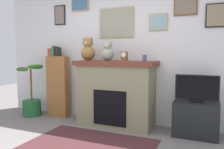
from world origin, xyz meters
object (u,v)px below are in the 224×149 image
mantel_clock (124,56)px  teddy_bear_tan (88,50)px  teddy_bear_brown (108,52)px  television (197,89)px  candle_jar (144,58)px  tv_stand (196,119)px  potted_plant (31,99)px  fireplace (116,93)px  bookshelf (58,85)px

mantel_clock → teddy_bear_tan: teddy_bear_tan is taller
mantel_clock → teddy_bear_brown: size_ratio=0.46×
television → candle_jar: (-0.83, 0.00, 0.46)m
television → teddy_bear_tan: size_ratio=1.52×
teddy_bear_tan → teddy_bear_brown: teddy_bear_tan is taller
tv_stand → mantel_clock: bearing=-180.0°
potted_plant → candle_jar: (2.38, 0.08, 0.88)m
tv_stand → candle_jar: candle_jar is taller
mantel_clock → potted_plant: bearing=-177.8°
fireplace → teddy_bear_brown: size_ratio=4.07×
mantel_clock → tv_stand: bearing=0.0°
fireplace → candle_jar: bearing=-2.0°
potted_plant → bookshelf: bearing=18.3°
fireplace → potted_plant: 1.88m
tv_stand → mantel_clock: size_ratio=4.15×
mantel_clock → teddy_bear_tan: 0.72m
teddy_bear_brown → bookshelf: bearing=175.1°
fireplace → candle_jar: (0.52, -0.02, 0.63)m
potted_plant → mantel_clock: mantel_clock is taller
mantel_clock → teddy_bear_tan: (-0.71, 0.00, 0.11)m
teddy_bear_brown → candle_jar: bearing=0.0°
fireplace → teddy_bear_tan: bearing=-178.1°
candle_jar → bookshelf: bearing=176.9°
bookshelf → television: 2.67m
potted_plant → television: 3.24m
bookshelf → teddy_bear_tan: size_ratio=3.43×
candle_jar → mantel_clock: bearing=-179.8°
candle_jar → mantel_clock: size_ratio=0.66×
teddy_bear_tan → teddy_bear_brown: 0.40m
bookshelf → teddy_bear_brown: bearing=-4.9°
mantel_clock → teddy_bear_brown: teddy_bear_brown is taller
potted_plant → teddy_bear_brown: bearing=2.6°
candle_jar → teddy_bear_brown: 0.68m
tv_stand → candle_jar: bearing=180.0°
bookshelf → potted_plant: bearing=-161.7°
fireplace → teddy_bear_tan: (-0.55, -0.02, 0.76)m
potted_plant → tv_stand: potted_plant is taller
tv_stand → teddy_bear_tan: 2.18m
fireplace → potted_plant: size_ratio=1.34×
mantel_clock → fireplace: bearing=173.3°
fireplace → television: fireplace is taller
television → teddy_bear_brown: 1.61m
candle_jar → teddy_bear_brown: bearing=-180.0°
tv_stand → teddy_bear_brown: teddy_bear_brown is taller
teddy_bear_brown → tv_stand: bearing=0.0°
mantel_clock → teddy_bear_brown: 0.32m
fireplace → tv_stand: (1.35, -0.02, -0.31)m
fireplace → tv_stand: fireplace is taller
tv_stand → candle_jar: 1.26m
teddy_bear_tan → fireplace: bearing=1.9°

